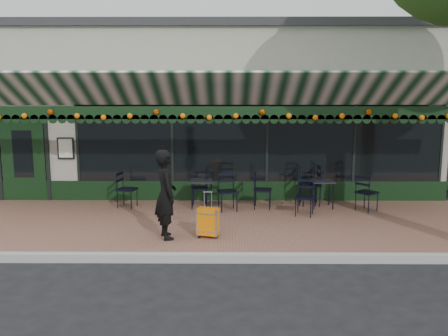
{
  "coord_description": "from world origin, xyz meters",
  "views": [
    {
      "loc": [
        0.4,
        -7.93,
        2.94
      ],
      "look_at": [
        0.33,
        1.6,
        1.38
      ],
      "focal_mm": 38.0,
      "sensor_mm": 36.0,
      "label": 1
    }
  ],
  "objects_px": {
    "chair_a_extra": "(367,193)",
    "chair_b_front": "(228,192)",
    "suitcase": "(208,222)",
    "woman": "(166,194)",
    "chair_b_left": "(199,188)",
    "chair_b_right": "(263,190)",
    "chair_solo": "(127,190)",
    "chair_a_left": "(310,185)",
    "chair_a_right": "(308,186)",
    "cafe_table_a": "(322,183)",
    "cafe_table_b": "(202,183)",
    "chair_a_front": "(304,198)"
  },
  "relations": [
    {
      "from": "cafe_table_b",
      "to": "chair_solo",
      "type": "height_order",
      "value": "chair_solo"
    },
    {
      "from": "cafe_table_b",
      "to": "chair_a_right",
      "type": "height_order",
      "value": "chair_a_right"
    },
    {
      "from": "chair_a_front",
      "to": "chair_b_left",
      "type": "height_order",
      "value": "chair_b_left"
    },
    {
      "from": "woman",
      "to": "chair_a_left",
      "type": "height_order",
      "value": "woman"
    },
    {
      "from": "chair_b_left",
      "to": "chair_a_extra",
      "type": "bearing_deg",
      "value": 76.77
    },
    {
      "from": "suitcase",
      "to": "chair_b_left",
      "type": "bearing_deg",
      "value": 113.23
    },
    {
      "from": "woman",
      "to": "suitcase",
      "type": "height_order",
      "value": "woman"
    },
    {
      "from": "chair_a_extra",
      "to": "cafe_table_b",
      "type": "bearing_deg",
      "value": 45.81
    },
    {
      "from": "cafe_table_a",
      "to": "chair_b_right",
      "type": "bearing_deg",
      "value": -175.92
    },
    {
      "from": "cafe_table_b",
      "to": "chair_b_front",
      "type": "relative_size",
      "value": 0.75
    },
    {
      "from": "chair_a_front",
      "to": "woman",
      "type": "bearing_deg",
      "value": -132.91
    },
    {
      "from": "woman",
      "to": "chair_a_extra",
      "type": "height_order",
      "value": "woman"
    },
    {
      "from": "chair_a_extra",
      "to": "chair_solo",
      "type": "xyz_separation_m",
      "value": [
        -5.69,
        0.31,
        -0.0
      ]
    },
    {
      "from": "chair_a_left",
      "to": "chair_b_front",
      "type": "height_order",
      "value": "chair_a_left"
    },
    {
      "from": "woman",
      "to": "chair_a_right",
      "type": "distance_m",
      "value": 4.19
    },
    {
      "from": "woman",
      "to": "chair_a_left",
      "type": "relative_size",
      "value": 1.73
    },
    {
      "from": "woman",
      "to": "chair_b_front",
      "type": "xyz_separation_m",
      "value": [
        1.17,
        2.1,
        -0.41
      ]
    },
    {
      "from": "chair_b_front",
      "to": "chair_a_front",
      "type": "bearing_deg",
      "value": -26.64
    },
    {
      "from": "woman",
      "to": "chair_a_extra",
      "type": "bearing_deg",
      "value": -85.4
    },
    {
      "from": "chair_a_right",
      "to": "cafe_table_b",
      "type": "bearing_deg",
      "value": 105.2
    },
    {
      "from": "chair_a_right",
      "to": "chair_a_front",
      "type": "height_order",
      "value": "chair_a_right"
    },
    {
      "from": "cafe_table_a",
      "to": "chair_a_left",
      "type": "distance_m",
      "value": 0.36
    },
    {
      "from": "chair_b_right",
      "to": "chair_b_front",
      "type": "distance_m",
      "value": 0.87
    },
    {
      "from": "woman",
      "to": "chair_a_extra",
      "type": "relative_size",
      "value": 1.98
    },
    {
      "from": "suitcase",
      "to": "chair_b_right",
      "type": "xyz_separation_m",
      "value": [
        1.21,
        2.3,
        0.14
      ]
    },
    {
      "from": "suitcase",
      "to": "cafe_table_b",
      "type": "relative_size",
      "value": 1.34
    },
    {
      "from": "chair_b_left",
      "to": "chair_b_right",
      "type": "height_order",
      "value": "chair_b_right"
    },
    {
      "from": "chair_b_left",
      "to": "chair_solo",
      "type": "relative_size",
      "value": 0.98
    },
    {
      "from": "suitcase",
      "to": "chair_b_front",
      "type": "xyz_separation_m",
      "value": [
        0.38,
        2.07,
        0.14
      ]
    },
    {
      "from": "woman",
      "to": "chair_a_left",
      "type": "xyz_separation_m",
      "value": [
        3.21,
        2.7,
        -0.36
      ]
    },
    {
      "from": "chair_a_left",
      "to": "chair_b_right",
      "type": "bearing_deg",
      "value": -74.34
    },
    {
      "from": "chair_a_left",
      "to": "chair_a_right",
      "type": "xyz_separation_m",
      "value": [
        -0.05,
        0.04,
        -0.02
      ]
    },
    {
      "from": "chair_b_front",
      "to": "chair_solo",
      "type": "height_order",
      "value": "chair_b_front"
    },
    {
      "from": "chair_a_left",
      "to": "chair_b_front",
      "type": "bearing_deg",
      "value": -74.77
    },
    {
      "from": "chair_a_right",
      "to": "chair_a_front",
      "type": "bearing_deg",
      "value": 174.8
    },
    {
      "from": "chair_solo",
      "to": "chair_a_left",
      "type": "bearing_deg",
      "value": -74.18
    },
    {
      "from": "chair_a_extra",
      "to": "chair_b_right",
      "type": "xyz_separation_m",
      "value": [
        -2.42,
        0.24,
        0.0
      ]
    },
    {
      "from": "cafe_table_b",
      "to": "chair_b_left",
      "type": "xyz_separation_m",
      "value": [
        -0.08,
        0.18,
        -0.17
      ]
    },
    {
      "from": "cafe_table_a",
      "to": "chair_a_front",
      "type": "distance_m",
      "value": 0.97
    },
    {
      "from": "chair_a_front",
      "to": "cafe_table_b",
      "type": "bearing_deg",
      "value": 179.64
    },
    {
      "from": "chair_b_right",
      "to": "chair_solo",
      "type": "bearing_deg",
      "value": 96.02
    },
    {
      "from": "chair_b_left",
      "to": "chair_b_right",
      "type": "distance_m",
      "value": 1.56
    },
    {
      "from": "chair_a_extra",
      "to": "chair_b_front",
      "type": "bearing_deg",
      "value": 50.34
    },
    {
      "from": "suitcase",
      "to": "cafe_table_a",
      "type": "height_order",
      "value": "suitcase"
    },
    {
      "from": "suitcase",
      "to": "chair_a_right",
      "type": "bearing_deg",
      "value": 64.82
    },
    {
      "from": "suitcase",
      "to": "chair_b_front",
      "type": "distance_m",
      "value": 2.11
    },
    {
      "from": "chair_b_right",
      "to": "chair_solo",
      "type": "distance_m",
      "value": 3.27
    },
    {
      "from": "cafe_table_b",
      "to": "chair_a_extra",
      "type": "relative_size",
      "value": 0.77
    },
    {
      "from": "suitcase",
      "to": "woman",
      "type": "bearing_deg",
      "value": -161.49
    },
    {
      "from": "woman",
      "to": "chair_a_extra",
      "type": "distance_m",
      "value": 4.92
    }
  ]
}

